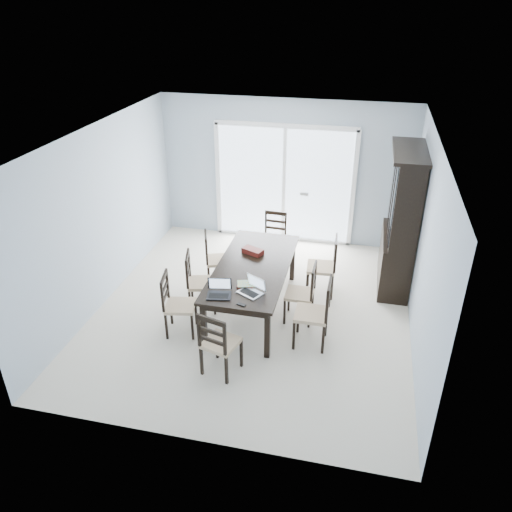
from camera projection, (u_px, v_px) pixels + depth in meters
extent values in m
plane|color=beige|center=(253.00, 310.00, 7.40)|extent=(5.00, 5.00, 0.00)
plane|color=white|center=(253.00, 136.00, 6.17)|extent=(5.00, 5.00, 0.00)
cube|color=#9DADBC|center=(285.00, 172.00, 8.93)|extent=(4.50, 0.02, 2.60)
cube|color=#9DADBC|center=(102.00, 216.00, 7.23)|extent=(0.02, 5.00, 2.60)
cube|color=#9DADBC|center=(425.00, 247.00, 6.35)|extent=(0.02, 5.00, 2.60)
cube|color=gray|center=(291.00, 219.00, 10.43)|extent=(4.50, 2.00, 0.10)
cube|color=#99999E|center=(299.00, 176.00, 11.01)|extent=(4.50, 0.06, 1.10)
cube|color=black|center=(253.00, 267.00, 7.06)|extent=(1.00, 2.20, 0.04)
cube|color=black|center=(253.00, 270.00, 7.09)|extent=(0.88, 2.08, 0.10)
cube|color=black|center=(204.00, 326.00, 6.46)|extent=(0.07, 0.07, 0.69)
cube|color=black|center=(267.00, 335.00, 6.30)|extent=(0.07, 0.07, 0.69)
cube|color=black|center=(242.00, 255.00, 8.18)|extent=(0.07, 0.07, 0.69)
cube|color=black|center=(293.00, 261.00, 8.02)|extent=(0.07, 0.07, 0.69)
cube|color=black|center=(395.00, 260.00, 7.88)|extent=(0.45, 1.30, 0.85)
cube|color=black|center=(406.00, 196.00, 7.37)|extent=(0.38, 1.30, 1.30)
cube|color=black|center=(411.00, 151.00, 7.05)|extent=(0.50, 1.38, 0.05)
cube|color=black|center=(393.00, 206.00, 7.04)|extent=(0.02, 0.36, 1.18)
cube|color=black|center=(393.00, 195.00, 7.40)|extent=(0.02, 0.36, 1.18)
cube|color=black|center=(392.00, 185.00, 7.76)|extent=(0.02, 0.36, 1.18)
cube|color=silver|center=(284.00, 186.00, 9.04)|extent=(2.40, 0.02, 2.10)
cube|color=white|center=(286.00, 126.00, 8.51)|extent=(2.52, 0.05, 0.08)
cube|color=white|center=(284.00, 186.00, 9.02)|extent=(0.06, 0.05, 2.10)
cube|color=white|center=(283.00, 237.00, 9.51)|extent=(2.52, 0.05, 0.05)
cube|color=black|center=(171.00, 312.00, 7.00)|extent=(0.04, 0.04, 0.40)
cube|color=black|center=(166.00, 327.00, 6.70)|extent=(0.04, 0.04, 0.40)
cube|color=black|center=(196.00, 312.00, 6.99)|extent=(0.04, 0.04, 0.40)
cube|color=black|center=(192.00, 327.00, 6.69)|extent=(0.04, 0.04, 0.40)
cube|color=tan|center=(180.00, 306.00, 6.74)|extent=(0.45, 0.45, 0.05)
cube|color=black|center=(192.00, 290.00, 7.51)|extent=(0.04, 0.04, 0.40)
cube|color=black|center=(190.00, 303.00, 7.20)|extent=(0.04, 0.04, 0.40)
cube|color=black|center=(216.00, 290.00, 7.52)|extent=(0.04, 0.04, 0.40)
cube|color=black|center=(215.00, 303.00, 7.21)|extent=(0.04, 0.04, 0.40)
cube|color=tan|center=(202.00, 283.00, 7.25)|extent=(0.48, 0.48, 0.05)
cube|color=black|center=(208.00, 267.00, 8.12)|extent=(0.04, 0.04, 0.39)
cube|color=black|center=(209.00, 278.00, 7.82)|extent=(0.04, 0.04, 0.39)
cube|color=black|center=(229.00, 266.00, 8.16)|extent=(0.04, 0.04, 0.39)
cube|color=black|center=(231.00, 277.00, 7.85)|extent=(0.04, 0.04, 0.39)
cube|color=tan|center=(219.00, 260.00, 7.88)|extent=(0.49, 0.49, 0.05)
cube|color=black|center=(323.00, 340.00, 6.42)|extent=(0.04, 0.04, 0.43)
cube|color=black|center=(326.00, 323.00, 6.75)|extent=(0.04, 0.04, 0.43)
cube|color=black|center=(294.00, 336.00, 6.49)|extent=(0.04, 0.04, 0.43)
cube|color=black|center=(298.00, 319.00, 6.82)|extent=(0.04, 0.04, 0.43)
cube|color=tan|center=(311.00, 314.00, 6.51)|extent=(0.42, 0.42, 0.05)
cube|color=black|center=(309.00, 315.00, 6.93)|extent=(0.03, 0.03, 0.39)
cube|color=black|center=(312.00, 302.00, 7.23)|extent=(0.03, 0.03, 0.39)
cube|color=black|center=(285.00, 312.00, 7.00)|extent=(0.03, 0.03, 0.39)
cube|color=black|center=(289.00, 299.00, 7.30)|extent=(0.03, 0.03, 0.39)
cube|color=tan|center=(299.00, 294.00, 7.01)|extent=(0.39, 0.39, 0.05)
cube|color=black|center=(332.00, 288.00, 7.54)|extent=(0.04, 0.04, 0.42)
cube|color=black|center=(332.00, 275.00, 7.87)|extent=(0.04, 0.04, 0.42)
cube|color=black|center=(307.00, 286.00, 7.59)|extent=(0.04, 0.04, 0.42)
cube|color=black|center=(308.00, 274.00, 7.92)|extent=(0.04, 0.04, 0.42)
cube|color=tan|center=(321.00, 267.00, 7.62)|extent=(0.44, 0.44, 0.05)
cube|color=black|center=(202.00, 361.00, 6.07)|extent=(0.04, 0.04, 0.40)
cube|color=black|center=(226.00, 371.00, 5.92)|extent=(0.04, 0.04, 0.40)
cube|color=black|center=(217.00, 345.00, 6.35)|extent=(0.04, 0.04, 0.40)
cube|color=black|center=(241.00, 354.00, 6.20)|extent=(0.04, 0.04, 0.40)
cube|color=tan|center=(221.00, 343.00, 6.03)|extent=(0.48, 0.48, 0.05)
cube|color=black|center=(285.00, 249.00, 8.69)|extent=(0.03, 0.03, 0.39)
cube|color=black|center=(266.00, 247.00, 8.77)|extent=(0.03, 0.03, 0.39)
cube|color=black|center=(280.00, 258.00, 8.39)|extent=(0.03, 0.03, 0.39)
cube|color=black|center=(260.00, 256.00, 8.48)|extent=(0.03, 0.03, 0.39)
cube|color=tan|center=(273.00, 241.00, 8.48)|extent=(0.40, 0.40, 0.05)
cube|color=black|center=(219.00, 296.00, 6.34)|extent=(0.34, 0.26, 0.02)
cube|color=silver|center=(219.00, 289.00, 6.29)|extent=(0.27, 0.08, 0.16)
cube|color=silver|center=(250.00, 293.00, 6.40)|extent=(0.37, 0.33, 0.02)
cube|color=silver|center=(250.00, 286.00, 6.35)|extent=(0.25, 0.16, 0.16)
cube|color=maroon|center=(245.00, 285.00, 6.57)|extent=(0.23, 0.19, 0.03)
cube|color=gold|center=(246.00, 284.00, 6.55)|extent=(0.27, 0.23, 0.01)
cube|color=black|center=(241.00, 304.00, 6.17)|extent=(0.12, 0.09, 0.01)
cube|color=#49120E|center=(253.00, 251.00, 7.35)|extent=(0.34, 0.26, 0.08)
cube|color=maroon|center=(275.00, 197.00, 10.17)|extent=(2.01, 1.84, 0.90)
cube|color=gray|center=(275.00, 175.00, 9.95)|extent=(2.06, 1.90, 0.06)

